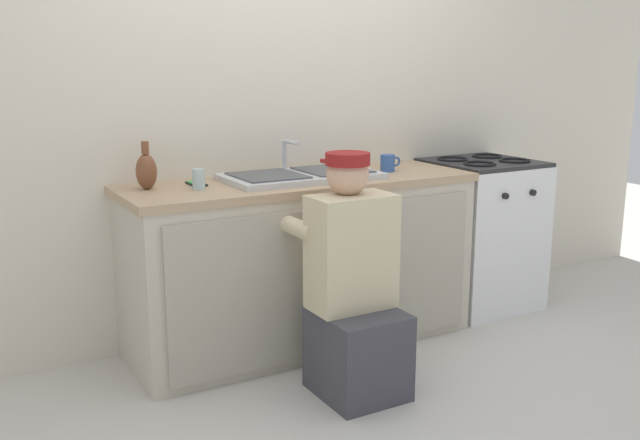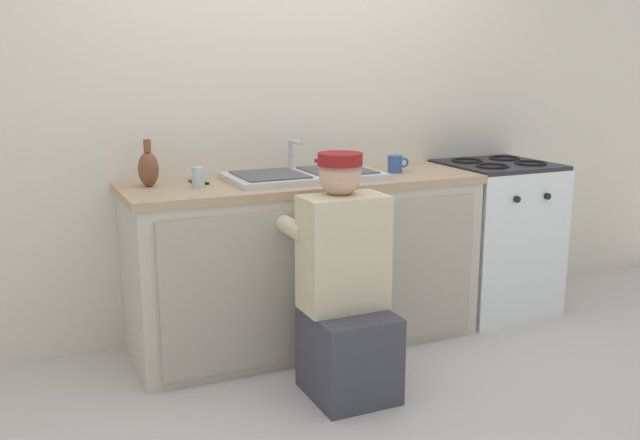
% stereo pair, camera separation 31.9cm
% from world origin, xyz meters
% --- Properties ---
extents(ground_plane, '(12.00, 12.00, 0.00)m').
position_xyz_m(ground_plane, '(0.00, 0.00, 0.00)').
color(ground_plane, beige).
extents(back_wall, '(6.00, 0.10, 2.50)m').
position_xyz_m(back_wall, '(0.00, 0.65, 1.25)').
color(back_wall, beige).
rests_on(back_wall, ground_plane).
extents(counter_cabinet, '(1.84, 0.62, 0.86)m').
position_xyz_m(counter_cabinet, '(0.00, 0.29, 0.43)').
color(counter_cabinet, beige).
rests_on(counter_cabinet, ground_plane).
extents(countertop, '(1.88, 0.62, 0.04)m').
position_xyz_m(countertop, '(0.00, 0.30, 0.88)').
color(countertop, tan).
rests_on(countertop, counter_cabinet).
extents(sink_double_basin, '(0.80, 0.44, 0.19)m').
position_xyz_m(sink_double_basin, '(0.00, 0.30, 0.92)').
color(sink_double_basin, silver).
rests_on(sink_double_basin, countertop).
extents(stove_range, '(0.61, 0.62, 0.92)m').
position_xyz_m(stove_range, '(1.25, 0.30, 0.46)').
color(stove_range, white).
rests_on(stove_range, ground_plane).
extents(plumber_person, '(0.42, 0.61, 1.10)m').
position_xyz_m(plumber_person, '(-0.07, -0.34, 0.46)').
color(plumber_person, '#3F3F47').
rests_on(plumber_person, ground_plane).
extents(water_glass, '(0.06, 0.06, 0.10)m').
position_xyz_m(water_glass, '(-0.57, 0.27, 0.95)').
color(water_glass, '#ADC6CC').
rests_on(water_glass, countertop).
extents(coffee_mug, '(0.13, 0.08, 0.09)m').
position_xyz_m(coffee_mug, '(0.54, 0.29, 0.95)').
color(coffee_mug, '#335699').
rests_on(coffee_mug, countertop).
extents(cell_phone, '(0.07, 0.14, 0.01)m').
position_xyz_m(cell_phone, '(-0.54, 0.40, 0.90)').
color(cell_phone, black).
rests_on(cell_phone, countertop).
extents(vase_decorative, '(0.10, 0.10, 0.23)m').
position_xyz_m(vase_decorative, '(-0.78, 0.40, 0.99)').
color(vase_decorative, brown).
rests_on(vase_decorative, countertop).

